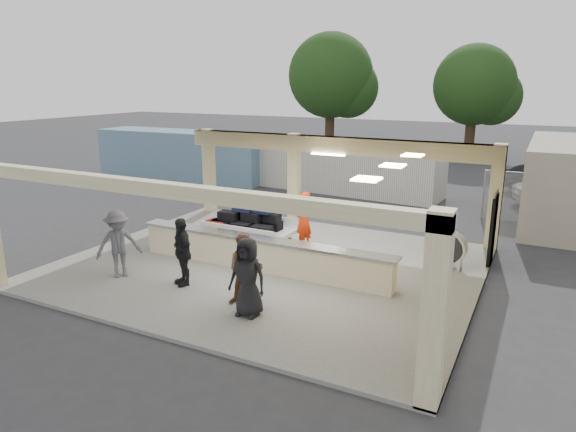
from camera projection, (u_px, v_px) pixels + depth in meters
The scene contains 16 objects.
ground at pixel (269, 267), 15.56m from camera, with size 120.00×120.00×0.00m, color #2D2D30.
pavilion at pixel (285, 220), 15.70m from camera, with size 12.01×10.00×3.55m.
baggage_counter at pixel (260, 254), 14.98m from camera, with size 8.20×0.58×0.98m.
luggage_cart at pixel (247, 225), 16.62m from camera, with size 2.73×1.72×1.58m.
drum_fan at pixel (449, 248), 15.20m from camera, with size 1.03×0.55×1.10m.
baggage_handler at pixel (304, 220), 16.78m from camera, with size 0.70×0.38×1.91m, color red.
passenger_a at pixel (246, 270), 12.57m from camera, with size 0.88×0.39×1.81m, color brown.
passenger_b at pixel (182, 251), 13.79m from camera, with size 1.10×0.40×1.87m, color black.
passenger_c at pixel (119, 244), 14.34m from camera, with size 1.24×0.44×1.93m, color #535258.
passenger_d at pixel (248, 277), 11.96m from camera, with size 0.93×0.38×1.90m, color black.
car_white_a at pixel (574, 194), 22.41m from camera, with size 2.26×4.76×1.36m, color white.
car_dark at pixel (554, 182), 24.41m from camera, with size 1.70×4.83×1.61m, color black.
container_white at pixel (329, 166), 26.31m from camera, with size 11.50×2.30×2.49m, color silver.
container_blue at pixel (183, 155), 29.57m from camera, with size 10.38×2.49×2.70m, color #6789A6.
tree_left at pixel (335, 79), 38.31m from camera, with size 6.60×6.30×9.00m.
tree_mid at pixel (479, 88), 35.80m from camera, with size 6.00×5.60×8.00m.
Camera 1 is at (7.17, -12.78, 5.49)m, focal length 32.00 mm.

